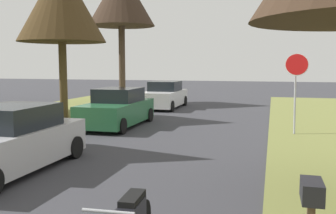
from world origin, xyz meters
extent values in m
cylinder|color=#9EA0A5|center=(4.50, 13.90, 1.14)|extent=(0.07, 0.60, 2.20)
cylinder|color=white|center=(4.50, 13.56, 2.55)|extent=(0.81, 0.21, 0.79)
cylinder|color=red|center=(4.50, 13.56, 2.55)|extent=(0.76, 0.22, 0.75)
cylinder|color=brown|center=(-5.76, 15.24, 1.82)|extent=(0.36, 0.36, 3.54)
cone|color=#43321A|center=(-5.76, 15.24, 5.43)|extent=(4.04, 4.04, 3.67)
cylinder|color=brown|center=(-5.58, 16.01, 4.18)|extent=(1.68, 0.55, 1.31)
cylinder|color=brown|center=(-6.09, 15.35, 4.22)|extent=(0.42, 0.85, 1.33)
cylinder|color=brown|center=(-5.59, 14.93, 4.13)|extent=(0.81, 0.56, 1.16)
cylinder|color=#45362A|center=(-5.85, 22.72, 2.54)|extent=(0.41, 0.41, 4.99)
cylinder|color=#45362A|center=(-6.35, 23.00, 5.69)|extent=(0.80, 1.23, 1.42)
cylinder|color=#45362A|center=(-6.31, 22.60, 5.79)|extent=(0.46, 1.12, 1.60)
cylinder|color=#45362A|center=(-5.16, 22.42, 5.66)|extent=(0.80, 1.55, 1.38)
cube|color=#BCBCC1|center=(-2.33, 6.82, 0.59)|extent=(1.84, 4.41, 0.85)
cube|color=black|center=(-2.33, 7.04, 1.29)|extent=(1.61, 2.03, 0.56)
cylinder|color=black|center=(-1.47, 8.47, 0.30)|extent=(0.20, 0.60, 0.60)
cylinder|color=black|center=(-3.21, 8.46, 0.30)|extent=(0.20, 0.60, 0.60)
cube|color=#28663D|center=(-2.48, 13.83, 0.59)|extent=(1.84, 4.41, 0.85)
cube|color=black|center=(-2.49, 14.05, 1.29)|extent=(1.61, 2.03, 0.56)
cylinder|color=black|center=(-1.61, 12.19, 0.30)|extent=(0.20, 0.60, 0.60)
cylinder|color=black|center=(-3.35, 12.18, 0.30)|extent=(0.20, 0.60, 0.60)
cylinder|color=black|center=(-1.62, 15.49, 0.30)|extent=(0.20, 0.60, 0.60)
cylinder|color=black|center=(-3.36, 15.48, 0.30)|extent=(0.20, 0.60, 0.60)
cube|color=white|center=(-2.46, 20.88, 0.59)|extent=(1.84, 4.41, 0.85)
cube|color=black|center=(-2.46, 21.10, 1.29)|extent=(1.61, 2.03, 0.56)
cylinder|color=black|center=(-1.58, 19.23, 0.30)|extent=(0.20, 0.60, 0.60)
cylinder|color=black|center=(-3.32, 19.23, 0.30)|extent=(0.20, 0.60, 0.60)
cylinder|color=black|center=(-1.60, 22.53, 0.30)|extent=(0.20, 0.60, 0.60)
cylinder|color=black|center=(-3.34, 22.53, 0.30)|extent=(0.20, 0.60, 0.60)
cube|color=black|center=(1.97, 3.79, 0.78)|extent=(0.25, 0.57, 0.12)
cylinder|color=#9EA0A5|center=(2.02, 2.92, 0.95)|extent=(0.60, 0.08, 0.04)
cube|color=black|center=(4.14, 3.42, 1.21)|extent=(0.22, 0.44, 0.22)
camera|label=1|loc=(3.70, -0.78, 2.54)|focal=40.98mm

